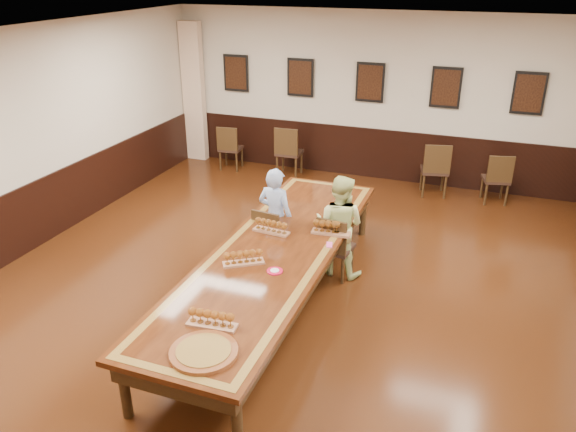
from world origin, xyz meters
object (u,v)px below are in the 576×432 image
at_px(spare_chair_a, 231,147).
at_px(person_man, 275,217).
at_px(spare_chair_c, 435,168).
at_px(chair_man, 272,237).
at_px(chair_woman, 336,246).
at_px(person_woman, 339,226).
at_px(spare_chair_d, 496,178).
at_px(spare_chair_b, 289,151).
at_px(conference_table, 274,260).
at_px(carved_platter, 204,352).

relative_size(spare_chair_a, person_man, 0.65).
height_order(spare_chair_c, person_man, person_man).
bearing_deg(spare_chair_a, spare_chair_c, 173.39).
height_order(chair_man, person_man, person_man).
distance_m(chair_woman, person_woman, 0.28).
xyz_separation_m(chair_woman, spare_chair_d, (1.95, 3.53, 0.01)).
bearing_deg(spare_chair_a, spare_chair_b, 175.44).
relative_size(chair_man, spare_chair_b, 0.87).
bearing_deg(spare_chair_b, chair_woman, 116.46).
distance_m(chair_woman, conference_table, 1.09).
height_order(spare_chair_d, person_man, person_man).
bearing_deg(person_woman, spare_chair_b, -53.71).
bearing_deg(person_woman, person_man, 8.27).
xyz_separation_m(chair_woman, person_woman, (0.01, 0.10, 0.26)).
distance_m(spare_chair_a, spare_chair_b, 1.29).
relative_size(spare_chair_b, person_woman, 0.72).
relative_size(spare_chair_b, spare_chair_c, 1.01).
distance_m(chair_man, carved_platter, 3.05).
xyz_separation_m(spare_chair_a, spare_chair_c, (4.16, 0.00, 0.04)).
distance_m(chair_man, conference_table, 1.00).
distance_m(spare_chair_b, person_man, 3.68).
xyz_separation_m(person_woman, conference_table, (-0.54, -1.04, -0.10)).
relative_size(conference_table, carved_platter, 7.24).
bearing_deg(spare_chair_c, carved_platter, 65.70).
bearing_deg(spare_chair_d, person_woman, 46.57).
bearing_deg(spare_chair_c, spare_chair_a, -13.41).
relative_size(chair_man, person_woman, 0.63).
bearing_deg(carved_platter, spare_chair_b, 103.85).
bearing_deg(person_woman, spare_chair_d, -113.30).
bearing_deg(chair_woman, person_woman, -90.00).
distance_m(spare_chair_a, spare_chair_d, 5.24).
bearing_deg(conference_table, carved_platter, -85.77).
distance_m(spare_chair_d, person_woman, 3.95).
relative_size(chair_woman, spare_chair_c, 0.90).
bearing_deg(chair_woman, person_man, 2.19).
xyz_separation_m(chair_woman, spare_chair_c, (0.87, 3.52, 0.05)).
relative_size(chair_woman, person_man, 0.64).
xyz_separation_m(person_woman, carved_platter, (-0.39, -3.11, 0.06)).
distance_m(spare_chair_a, spare_chair_c, 4.16).
relative_size(spare_chair_c, carved_platter, 1.47).
xyz_separation_m(chair_man, person_man, (0.01, 0.09, 0.27)).
bearing_deg(chair_man, spare_chair_a, -49.09).
xyz_separation_m(chair_man, spare_chair_c, (1.79, 3.55, 0.06)).
bearing_deg(chair_woman, chair_man, 8.13).
bearing_deg(chair_man, carved_platter, 107.50).
relative_size(chair_woman, spare_chair_b, 0.89).
distance_m(chair_woman, spare_chair_b, 4.09).
height_order(chair_woman, conference_table, chair_woman).
bearing_deg(person_man, spare_chair_b, -65.43).
bearing_deg(chair_man, spare_chair_c, -109.54).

